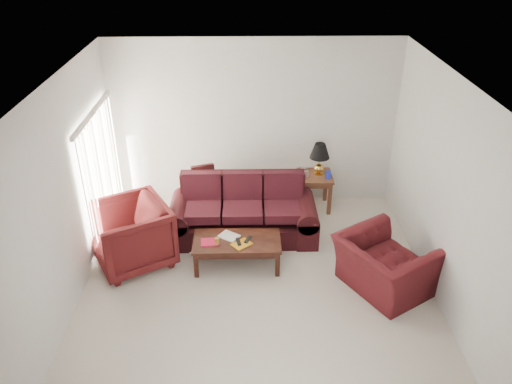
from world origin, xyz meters
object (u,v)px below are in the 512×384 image
end_table (314,191)px  armchair_right (384,265)px  floor_lamp (137,174)px  armchair_left (131,235)px  sofa (243,210)px  coffee_table (237,253)px

end_table → armchair_right: size_ratio=0.55×
floor_lamp → armchair_left: 1.60m
sofa → armchair_left: bearing=-158.3°
armchair_left → armchair_right: armchair_left is taller
end_table → coffee_table: size_ratio=0.50×
sofa → coffee_table: size_ratio=1.85×
armchair_left → coffee_table: armchair_left is taller
end_table → armchair_left: bearing=-151.6°
end_table → armchair_right: bearing=-72.7°
end_table → armchair_right: (0.71, -2.28, 0.06)m
floor_lamp → armchair_right: size_ratio=1.21×
armchair_right → end_table: bearing=-14.2°
floor_lamp → armchair_right: floor_lamp is taller
floor_lamp → armchair_left: (0.18, -1.57, -0.23)m
floor_lamp → armchair_left: bearing=-83.5°
floor_lamp → coffee_table: size_ratio=1.11×
sofa → end_table: (1.29, 0.90, -0.16)m
end_table → floor_lamp: bearing=-179.4°
armchair_right → floor_lamp: bearing=28.3°
floor_lamp → armchair_right: (3.86, -2.25, -0.34)m
armchair_left → armchair_right: (3.68, -0.68, -0.11)m
end_table → sofa: bearing=-144.9°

